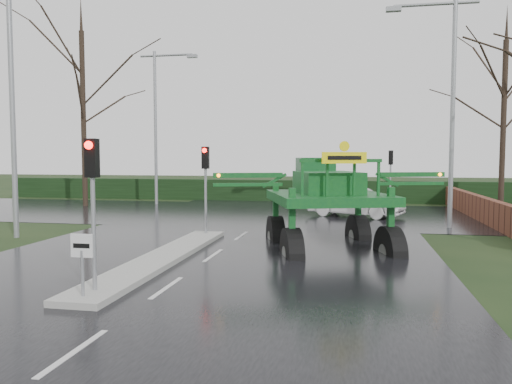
% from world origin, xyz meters
% --- Properties ---
extents(ground, '(140.00, 140.00, 0.00)m').
position_xyz_m(ground, '(0.00, 0.00, 0.00)').
color(ground, black).
rests_on(ground, ground).
extents(road_main, '(14.00, 80.00, 0.02)m').
position_xyz_m(road_main, '(0.00, 10.00, 0.00)').
color(road_main, black).
rests_on(road_main, ground).
extents(road_cross, '(80.00, 12.00, 0.02)m').
position_xyz_m(road_cross, '(0.00, 16.00, 0.01)').
color(road_cross, black).
rests_on(road_cross, ground).
extents(median_island, '(1.20, 10.00, 0.16)m').
position_xyz_m(median_island, '(-1.30, 3.00, 0.09)').
color(median_island, gray).
rests_on(median_island, ground).
extents(hedge_row, '(44.00, 0.90, 1.50)m').
position_xyz_m(hedge_row, '(0.00, 24.00, 0.75)').
color(hedge_row, black).
rests_on(hedge_row, ground).
extents(brick_wall, '(0.40, 20.00, 1.20)m').
position_xyz_m(brick_wall, '(10.50, 16.00, 0.60)').
color(brick_wall, '#592D1E').
rests_on(brick_wall, ground).
extents(keep_left_sign, '(0.50, 0.07, 1.35)m').
position_xyz_m(keep_left_sign, '(-1.30, -1.50, 1.06)').
color(keep_left_sign, gray).
rests_on(keep_left_sign, ground).
extents(traffic_signal_near, '(0.26, 0.33, 3.52)m').
position_xyz_m(traffic_signal_near, '(-1.30, -1.01, 2.59)').
color(traffic_signal_near, gray).
rests_on(traffic_signal_near, ground).
extents(traffic_signal_mid, '(0.26, 0.33, 3.52)m').
position_xyz_m(traffic_signal_mid, '(-1.30, 7.49, 2.59)').
color(traffic_signal_mid, gray).
rests_on(traffic_signal_mid, ground).
extents(traffic_signal_far, '(0.26, 0.33, 3.52)m').
position_xyz_m(traffic_signal_far, '(6.50, 20.01, 2.59)').
color(traffic_signal_far, gray).
rests_on(traffic_signal_far, ground).
extents(street_light_left_near, '(3.85, 0.30, 10.00)m').
position_xyz_m(street_light_left_near, '(-8.19, 6.00, 5.99)').
color(street_light_left_near, gray).
rests_on(street_light_left_near, ground).
extents(street_light_right, '(3.85, 0.30, 10.00)m').
position_xyz_m(street_light_right, '(8.19, 12.00, 5.99)').
color(street_light_right, gray).
rests_on(street_light_right, ground).
extents(street_light_left_far, '(3.85, 0.30, 10.00)m').
position_xyz_m(street_light_left_far, '(-8.19, 20.00, 5.99)').
color(street_light_left_far, gray).
rests_on(street_light_left_far, ground).
extents(tree_left_far, '(7.70, 7.70, 13.26)m').
position_xyz_m(tree_left_far, '(-12.50, 18.00, 7.15)').
color(tree_left_far, black).
rests_on(tree_left_far, ground).
extents(tree_right_far, '(7.00, 7.00, 12.05)m').
position_xyz_m(tree_right_far, '(13.00, 21.00, 6.50)').
color(tree_right_far, black).
rests_on(tree_right_far, ground).
extents(crop_sprayer, '(7.74, 5.94, 4.52)m').
position_xyz_m(crop_sprayer, '(2.37, 4.68, 2.14)').
color(crop_sprayer, black).
rests_on(crop_sprayer, ground).
extents(white_sedan, '(5.17, 3.24, 1.61)m').
position_xyz_m(white_sedan, '(4.41, 15.38, 0.00)').
color(white_sedan, silver).
rests_on(white_sedan, ground).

